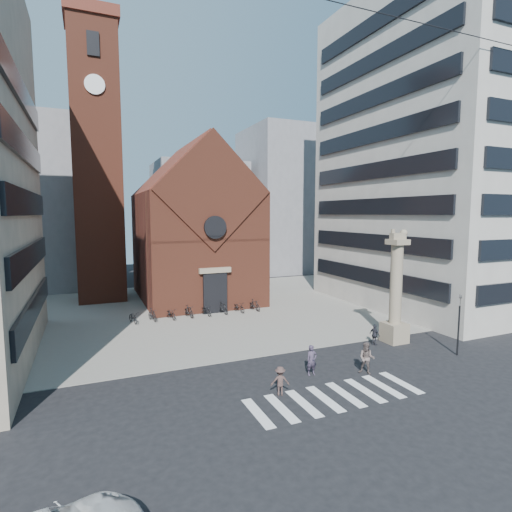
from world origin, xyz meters
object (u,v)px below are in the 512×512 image
Objects in this scene: pedestrian_0 at (312,360)px; scooter_0 at (133,317)px; pedestrian_2 at (375,335)px; pedestrian_1 at (367,358)px; lion_column at (396,298)px; traffic_light at (459,323)px.

pedestrian_0 is 0.96× the size of scooter_0.
scooter_0 is at bearing 41.44° from pedestrian_2.
pedestrian_1 is 1.02× the size of scooter_0.
pedestrian_0 is at bearing -74.91° from scooter_0.
scooter_0 is at bearing 143.52° from lion_column.
pedestrian_0 is 0.94× the size of pedestrian_1.
pedestrian_2 is at bearing 22.06° from pedestrian_0.
lion_column is at bearing -99.00° from pedestrian_2.
pedestrian_2 is (7.24, 2.97, -0.14)m from pedestrian_0.
pedestrian_0 reaches higher than scooter_0.
lion_column is at bearing -49.82° from scooter_0.
pedestrian_0 is at bearing -161.95° from lion_column.
pedestrian_1 is at bearing -144.99° from lion_column.
traffic_light is 2.18× the size of pedestrian_1.
pedestrian_0 is at bearing 103.30° from pedestrian_2.
scooter_0 is (-11.94, 17.38, -0.43)m from pedestrian_1.
pedestrian_2 is 0.81× the size of scooter_0.
pedestrian_1 is (3.18, -1.19, 0.06)m from pedestrian_0.
lion_column is 22.42m from scooter_0.
traffic_light is 2.32× the size of pedestrian_0.
lion_column reaches higher than scooter_0.
lion_column is 4.62m from traffic_light.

